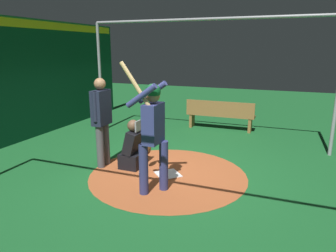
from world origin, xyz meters
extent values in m
plane|color=#195B28|center=(0.00, 0.00, 0.00)|extent=(26.19, 26.19, 0.00)
cylinder|color=#AD562D|center=(0.00, 0.00, 0.00)|extent=(2.95, 2.95, 0.01)
cube|color=white|center=(0.00, 0.00, 0.01)|extent=(0.59, 0.59, 0.01)
cylinder|color=navy|center=(0.16, -0.59, 0.42)|extent=(0.15, 0.15, 0.85)
cylinder|color=navy|center=(-0.08, -0.86, 0.42)|extent=(0.15, 0.15, 0.85)
cube|color=navy|center=(0.04, -0.73, 1.17)|extent=(0.22, 0.44, 0.64)
cylinder|color=navy|center=(-0.06, -0.53, 1.63)|extent=(0.52, 0.09, 0.40)
cylinder|color=navy|center=(-0.06, -0.93, 1.63)|extent=(0.52, 0.09, 0.40)
sphere|color=#9E704C|center=(0.04, -0.73, 1.61)|extent=(0.22, 0.22, 0.22)
sphere|color=#0F4C23|center=(0.04, -0.73, 1.67)|extent=(0.25, 0.25, 0.25)
cylinder|color=tan|center=(-0.18, -0.86, 1.77)|extent=(0.54, 0.06, 0.73)
cube|color=black|center=(-0.81, 0.08, 0.15)|extent=(0.40, 0.40, 0.30)
cube|color=black|center=(-0.77, 0.08, 0.53)|extent=(0.31, 0.40, 0.49)
sphere|color=brown|center=(-0.75, 0.08, 0.87)|extent=(0.23, 0.23, 0.23)
cube|color=gray|center=(-0.65, 0.08, 0.87)|extent=(0.03, 0.20, 0.20)
ellipsoid|color=brown|center=(-0.49, 0.14, 0.40)|extent=(0.12, 0.28, 0.22)
cylinder|color=#4C4C51|center=(-1.39, 0.07, 0.43)|extent=(0.15, 0.15, 0.86)
cylinder|color=#4C4C51|center=(-1.39, -0.13, 0.43)|extent=(0.15, 0.15, 0.86)
cube|color=#1E2338|center=(-1.39, -0.03, 1.20)|extent=(0.22, 0.42, 0.68)
cylinder|color=#1E2338|center=(-1.39, 0.17, 1.25)|extent=(0.09, 0.09, 0.57)
cylinder|color=#1E2338|center=(-1.39, -0.23, 1.25)|extent=(0.09, 0.09, 0.57)
sphere|color=#9E704C|center=(-1.39, -0.03, 1.66)|extent=(0.22, 0.22, 0.22)
cylinder|color=gray|center=(-2.95, 2.35, 1.49)|extent=(0.08, 0.08, 2.97)
cylinder|color=gray|center=(0.00, 2.35, 2.97)|extent=(5.91, 0.07, 0.07)
cube|color=olive|center=(0.19, 3.69, 0.42)|extent=(1.95, 0.36, 0.05)
cube|color=olive|center=(0.19, 3.53, 0.65)|extent=(1.95, 0.04, 0.40)
cube|color=olive|center=(-0.67, 3.69, 0.20)|extent=(0.08, 0.32, 0.40)
cube|color=olive|center=(1.05, 3.69, 0.20)|extent=(0.08, 0.32, 0.40)
sphere|color=white|center=(-0.44, -0.27, 0.04)|extent=(0.07, 0.07, 0.07)
sphere|color=white|center=(-0.49, -0.18, 0.04)|extent=(0.07, 0.07, 0.07)
sphere|color=white|center=(-0.34, 0.69, 0.04)|extent=(0.07, 0.07, 0.07)
camera|label=1|loc=(1.98, -5.06, 2.33)|focal=33.15mm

